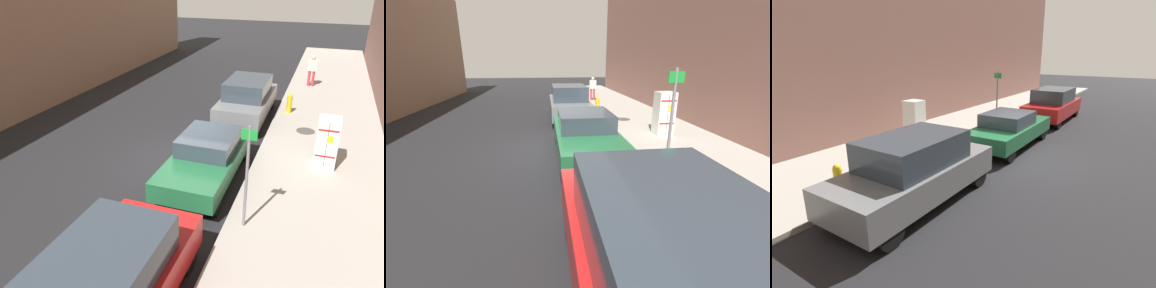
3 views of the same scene
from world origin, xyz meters
TOP-DOWN VIEW (x-y plane):
  - ground_plane at (0.00, 0.00)m, footprint 80.00×80.00m
  - sidewalk_slab at (-4.19, 0.00)m, footprint 4.20×44.00m
  - discarded_refrigerator at (-4.24, -1.00)m, footprint 0.66×0.65m
  - manhole_cover at (-3.48, -3.75)m, footprint 0.70×0.70m
  - street_sign_post at (-2.55, 2.87)m, footprint 0.36×0.07m
  - fire_hydrant at (-2.59, -5.70)m, footprint 0.22×0.22m
  - pedestrian_walking_far at (-3.17, -10.38)m, footprint 0.47×0.22m
  - parked_suv_gray at (-0.92, -4.73)m, footprint 1.86×4.48m
  - parked_sedan_green at (-0.92, 0.73)m, footprint 1.80×4.53m
  - parked_suv_red at (-0.92, 6.37)m, footprint 1.91×4.75m

SIDE VIEW (x-z plane):
  - ground_plane at x=0.00m, z-range 0.00..0.00m
  - sidewalk_slab at x=-4.19m, z-range 0.00..0.14m
  - manhole_cover at x=-3.48m, z-range 0.14..0.16m
  - fire_hydrant at x=-2.59m, z-range 0.15..0.99m
  - parked_sedan_green at x=-0.92m, z-range 0.03..1.43m
  - parked_suv_gray at x=-0.92m, z-range 0.02..1.74m
  - parked_suv_red at x=-0.92m, z-range 0.02..1.74m
  - discarded_refrigerator at x=-4.24m, z-range 0.14..1.78m
  - pedestrian_walking_far at x=-3.17m, z-range 0.27..1.91m
  - street_sign_post at x=-2.55m, z-range 0.30..2.91m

